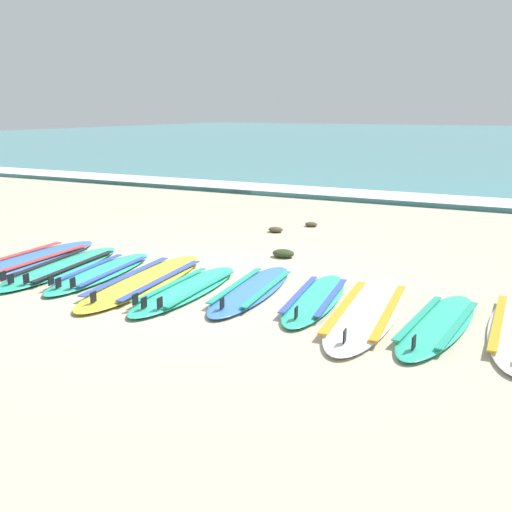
{
  "coord_description": "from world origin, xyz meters",
  "views": [
    {
      "loc": [
        3.67,
        -5.66,
        1.96
      ],
      "look_at": [
        0.43,
        0.57,
        0.25
      ],
      "focal_mm": 42.59,
      "sensor_mm": 36.0,
      "label": 1
    }
  ],
  "objects_px": {
    "surfboard_2": "(101,272)",
    "surfboard_0": "(26,261)",
    "surfboard_7": "(366,311)",
    "surfboard_8": "(438,324)",
    "surfboard_3": "(145,280)",
    "surfboard_1": "(61,267)",
    "surfboard_4": "(186,289)",
    "surfboard_6": "(315,299)",
    "surfboard_5": "(252,290)"
  },
  "relations": [
    {
      "from": "surfboard_0",
      "to": "surfboard_8",
      "type": "relative_size",
      "value": 1.3
    },
    {
      "from": "surfboard_4",
      "to": "surfboard_8",
      "type": "xyz_separation_m",
      "value": [
        2.67,
        0.15,
        -0.0
      ]
    },
    {
      "from": "surfboard_7",
      "to": "surfboard_8",
      "type": "distance_m",
      "value": 0.69
    },
    {
      "from": "surfboard_5",
      "to": "surfboard_6",
      "type": "xyz_separation_m",
      "value": [
        0.74,
        0.02,
        0.0
      ]
    },
    {
      "from": "surfboard_1",
      "to": "surfboard_7",
      "type": "xyz_separation_m",
      "value": [
        3.89,
        0.12,
        -0.0
      ]
    },
    {
      "from": "surfboard_8",
      "to": "surfboard_5",
      "type": "bearing_deg",
      "value": 174.95
    },
    {
      "from": "surfboard_1",
      "to": "surfboard_2",
      "type": "distance_m",
      "value": 0.61
    },
    {
      "from": "surfboard_0",
      "to": "surfboard_6",
      "type": "relative_size",
      "value": 1.34
    },
    {
      "from": "surfboard_5",
      "to": "surfboard_6",
      "type": "bearing_deg",
      "value": 1.45
    },
    {
      "from": "surfboard_3",
      "to": "surfboard_7",
      "type": "distance_m",
      "value": 2.6
    },
    {
      "from": "surfboard_1",
      "to": "surfboard_7",
      "type": "distance_m",
      "value": 3.9
    },
    {
      "from": "surfboard_2",
      "to": "surfboard_6",
      "type": "bearing_deg",
      "value": 4.95
    },
    {
      "from": "surfboard_3",
      "to": "surfboard_4",
      "type": "relative_size",
      "value": 1.23
    },
    {
      "from": "surfboard_6",
      "to": "surfboard_2",
      "type": "bearing_deg",
      "value": -175.05
    },
    {
      "from": "surfboard_0",
      "to": "surfboard_2",
      "type": "height_order",
      "value": "same"
    },
    {
      "from": "surfboard_1",
      "to": "surfboard_6",
      "type": "distance_m",
      "value": 3.31
    },
    {
      "from": "surfboard_2",
      "to": "surfboard_7",
      "type": "bearing_deg",
      "value": 1.47
    },
    {
      "from": "surfboard_4",
      "to": "surfboard_7",
      "type": "height_order",
      "value": "same"
    },
    {
      "from": "surfboard_3",
      "to": "surfboard_4",
      "type": "xyz_separation_m",
      "value": [
        0.63,
        -0.08,
        0.0
      ]
    },
    {
      "from": "surfboard_8",
      "to": "surfboard_1",
      "type": "bearing_deg",
      "value": -179.16
    },
    {
      "from": "surfboard_3",
      "to": "surfboard_0",
      "type": "bearing_deg",
      "value": 179.27
    },
    {
      "from": "surfboard_2",
      "to": "surfboard_8",
      "type": "bearing_deg",
      "value": 0.5
    },
    {
      "from": "surfboard_1",
      "to": "surfboard_8",
      "type": "distance_m",
      "value": 4.59
    },
    {
      "from": "surfboard_7",
      "to": "surfboard_8",
      "type": "relative_size",
      "value": 1.24
    },
    {
      "from": "surfboard_1",
      "to": "surfboard_6",
      "type": "bearing_deg",
      "value": 4.61
    },
    {
      "from": "surfboard_1",
      "to": "surfboard_2",
      "type": "xyz_separation_m",
      "value": [
        0.61,
        0.03,
        0.0
      ]
    },
    {
      "from": "surfboard_3",
      "to": "surfboard_8",
      "type": "height_order",
      "value": "same"
    },
    {
      "from": "surfboard_5",
      "to": "surfboard_7",
      "type": "bearing_deg",
      "value": -5.55
    },
    {
      "from": "surfboard_4",
      "to": "surfboard_7",
      "type": "xyz_separation_m",
      "value": [
        1.97,
        0.2,
        -0.0
      ]
    },
    {
      "from": "surfboard_0",
      "to": "surfboard_2",
      "type": "distance_m",
      "value": 1.26
    },
    {
      "from": "surfboard_3",
      "to": "surfboard_4",
      "type": "bearing_deg",
      "value": -7.5
    },
    {
      "from": "surfboard_2",
      "to": "surfboard_0",
      "type": "bearing_deg",
      "value": -179.73
    },
    {
      "from": "surfboard_2",
      "to": "surfboard_3",
      "type": "bearing_deg",
      "value": -2.57
    },
    {
      "from": "surfboard_4",
      "to": "surfboard_0",
      "type": "bearing_deg",
      "value": 177.61
    },
    {
      "from": "surfboard_0",
      "to": "surfboard_6",
      "type": "distance_m",
      "value": 3.96
    },
    {
      "from": "surfboard_1",
      "to": "surfboard_6",
      "type": "xyz_separation_m",
      "value": [
        3.3,
        0.27,
        -0.0
      ]
    },
    {
      "from": "surfboard_4",
      "to": "surfboard_8",
      "type": "distance_m",
      "value": 2.67
    },
    {
      "from": "surfboard_3",
      "to": "surfboard_6",
      "type": "relative_size",
      "value": 1.32
    },
    {
      "from": "surfboard_2",
      "to": "surfboard_8",
      "type": "xyz_separation_m",
      "value": [
        3.98,
        0.03,
        -0.0
      ]
    },
    {
      "from": "surfboard_1",
      "to": "surfboard_8",
      "type": "relative_size",
      "value": 1.17
    },
    {
      "from": "surfboard_4",
      "to": "surfboard_1",
      "type": "bearing_deg",
      "value": 177.61
    },
    {
      "from": "surfboard_7",
      "to": "surfboard_8",
      "type": "height_order",
      "value": "same"
    },
    {
      "from": "surfboard_1",
      "to": "surfboard_4",
      "type": "xyz_separation_m",
      "value": [
        1.92,
        -0.08,
        0.0
      ]
    },
    {
      "from": "surfboard_1",
      "to": "surfboard_6",
      "type": "height_order",
      "value": "same"
    },
    {
      "from": "surfboard_1",
      "to": "surfboard_3",
      "type": "height_order",
      "value": "same"
    },
    {
      "from": "surfboard_3",
      "to": "surfboard_1",
      "type": "bearing_deg",
      "value": -179.91
    },
    {
      "from": "surfboard_0",
      "to": "surfboard_2",
      "type": "xyz_separation_m",
      "value": [
        1.26,
        0.01,
        0.0
      ]
    },
    {
      "from": "surfboard_3",
      "to": "surfboard_7",
      "type": "xyz_separation_m",
      "value": [
        2.6,
        0.11,
        0.0
      ]
    },
    {
      "from": "surfboard_3",
      "to": "surfboard_8",
      "type": "bearing_deg",
      "value": 1.14
    },
    {
      "from": "surfboard_5",
      "to": "surfboard_1",
      "type": "bearing_deg",
      "value": -174.48
    }
  ]
}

